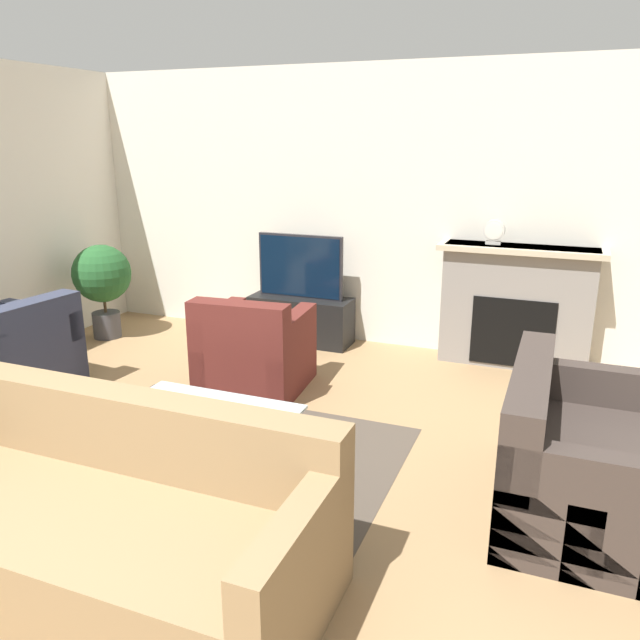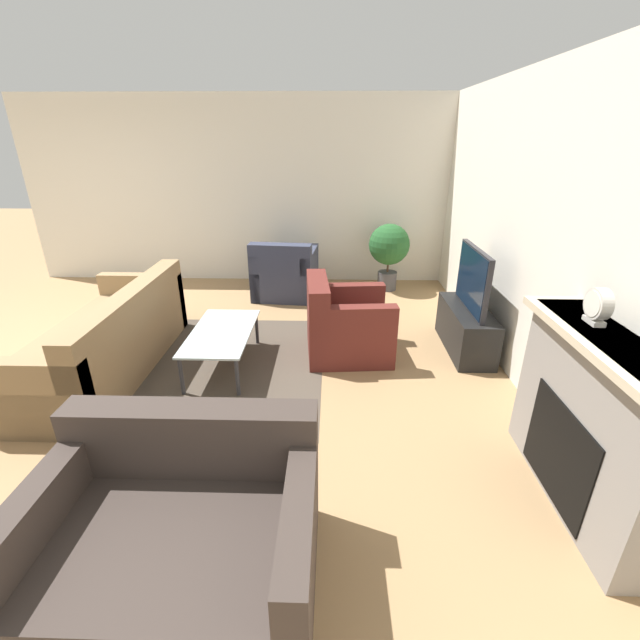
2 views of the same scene
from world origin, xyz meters
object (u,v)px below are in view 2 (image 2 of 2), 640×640
at_px(mantel_clock, 598,306).
at_px(coffee_table, 222,334).
at_px(tv, 473,279).
at_px(couch_sectional, 106,343).
at_px(couch_loveseat, 179,538).
at_px(armchair_accent, 345,327).
at_px(armchair_by_window, 285,275).
at_px(potted_plant, 389,248).

bearing_deg(mantel_clock, coffee_table, -117.79).
distance_m(tv, couch_sectional, 3.70).
bearing_deg(tv, mantel_clock, 3.65).
height_order(tv, mantel_clock, mantel_clock).
xyz_separation_m(couch_loveseat, armchair_accent, (-2.55, 0.89, 0.01)).
relative_size(tv, couch_loveseat, 0.65).
height_order(couch_sectional, armchair_by_window, same).
bearing_deg(mantel_clock, armchair_by_window, -147.54).
distance_m(couch_sectional, armchair_accent, 2.36).
relative_size(tv, potted_plant, 0.90).
relative_size(couch_loveseat, armchair_accent, 1.50).
bearing_deg(armchair_by_window, couch_loveseat, 94.04).
bearing_deg(coffee_table, armchair_by_window, 169.19).
relative_size(coffee_table, mantel_clock, 5.13).
bearing_deg(armchair_accent, coffee_table, 99.63).
xyz_separation_m(couch_loveseat, coffee_table, (-2.24, -0.32, 0.06)).
bearing_deg(mantel_clock, armchair_accent, -140.16).
xyz_separation_m(couch_loveseat, mantel_clock, (-0.86, 2.30, 0.93)).
bearing_deg(mantel_clock, couch_sectional, -109.00).
height_order(couch_loveseat, armchair_by_window, same).
distance_m(tv, armchair_by_window, 2.72).
bearing_deg(coffee_table, mantel_clock, 62.21).
xyz_separation_m(armchair_by_window, armchair_accent, (1.80, 0.81, 0.00)).
xyz_separation_m(coffee_table, mantel_clock, (1.38, 2.62, 0.87)).
distance_m(armchair_accent, potted_plant, 2.24).
distance_m(couch_loveseat, mantel_clock, 2.63).
distance_m(armchair_accent, coffee_table, 1.25).
distance_m(tv, potted_plant, 2.06).
height_order(tv, potted_plant, tv).
relative_size(couch_loveseat, coffee_table, 1.21).
height_order(tv, coffee_table, tv).
xyz_separation_m(couch_loveseat, armchair_by_window, (-4.35, 0.08, 0.01)).
relative_size(tv, coffee_table, 0.79).
xyz_separation_m(couch_sectional, mantel_clock, (1.29, 3.74, 0.94)).
distance_m(armchair_by_window, mantel_clock, 4.24).
bearing_deg(tv, armchair_by_window, -128.23).
bearing_deg(couch_loveseat, armchair_accent, 70.84).
bearing_deg(couch_sectional, mantel_clock, 71.00).
bearing_deg(tv, couch_sectional, -81.44).
xyz_separation_m(armchair_accent, potted_plant, (-2.10, 0.69, 0.33)).
bearing_deg(armchair_by_window, tv, 146.85).
xyz_separation_m(tv, potted_plant, (-1.96, -0.61, -0.16)).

